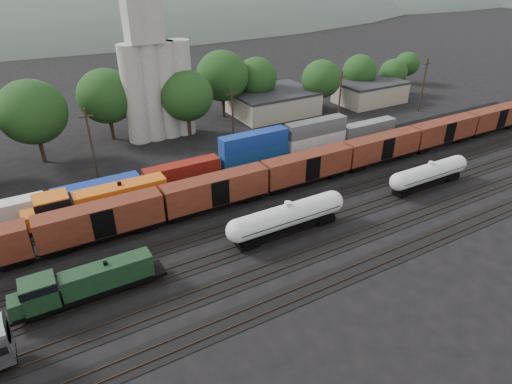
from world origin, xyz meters
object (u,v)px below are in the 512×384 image
grain_silo (156,80)px  orange_locomotive (95,203)px  tank_car_a (287,217)px  green_locomotive (81,284)px

grain_silo → orange_locomotive: bearing=-124.3°
orange_locomotive → grain_silo: size_ratio=0.69×
tank_car_a → grain_silo: bearing=93.6°
green_locomotive → orange_locomotive: 15.67m
tank_car_a → orange_locomotive: (-20.31, 15.00, 0.20)m
green_locomotive → tank_car_a: (24.82, -0.00, 0.33)m
orange_locomotive → grain_silo: grain_silo is taller
orange_locomotive → green_locomotive: bearing=-106.8°
tank_car_a → green_locomotive: bearing=180.0°
green_locomotive → orange_locomotive: size_ratio=0.75×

